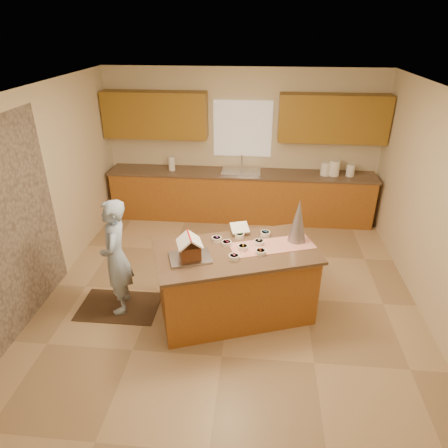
% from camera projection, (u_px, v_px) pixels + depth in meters
% --- Properties ---
extents(floor, '(5.50, 5.50, 0.00)m').
position_uv_depth(floor, '(230.00, 295.00, 5.52)').
color(floor, tan).
rests_on(floor, ground).
extents(ceiling, '(5.50, 5.50, 0.00)m').
position_uv_depth(ceiling, '(231.00, 92.00, 4.29)').
color(ceiling, silver).
rests_on(ceiling, floor).
extents(wall_back, '(5.50, 5.50, 0.00)m').
position_uv_depth(wall_back, '(242.00, 145.00, 7.34)').
color(wall_back, beige).
rests_on(wall_back, floor).
extents(wall_front, '(5.50, 5.50, 0.00)m').
position_uv_depth(wall_front, '(195.00, 390.00, 2.46)').
color(wall_front, beige).
rests_on(wall_front, floor).
extents(wall_left, '(5.50, 5.50, 0.00)m').
position_uv_depth(wall_left, '(37.00, 199.00, 5.11)').
color(wall_left, beige).
rests_on(wall_left, floor).
extents(wall_right, '(5.50, 5.50, 0.00)m').
position_uv_depth(wall_right, '(442.00, 215.00, 4.69)').
color(wall_right, beige).
rests_on(wall_right, floor).
extents(stone_accent, '(0.00, 2.50, 2.50)m').
position_uv_depth(stone_accent, '(4.00, 235.00, 4.45)').
color(stone_accent, gray).
rests_on(stone_accent, wall_left).
extents(window_curtain, '(1.05, 0.03, 1.00)m').
position_uv_depth(window_curtain, '(243.00, 129.00, 7.18)').
color(window_curtain, white).
rests_on(window_curtain, wall_back).
extents(back_counter_base, '(4.80, 0.60, 0.88)m').
position_uv_depth(back_counter_base, '(241.00, 197.00, 7.49)').
color(back_counter_base, '#975E1F').
rests_on(back_counter_base, floor).
extents(back_counter_top, '(4.85, 0.63, 0.04)m').
position_uv_depth(back_counter_top, '(241.00, 173.00, 7.28)').
color(back_counter_top, brown).
rests_on(back_counter_top, back_counter_base).
extents(upper_cabinet_left, '(1.85, 0.35, 0.80)m').
position_uv_depth(upper_cabinet_left, '(155.00, 115.00, 7.06)').
color(upper_cabinet_left, brown).
rests_on(upper_cabinet_left, wall_back).
extents(upper_cabinet_right, '(1.85, 0.35, 0.80)m').
position_uv_depth(upper_cabinet_right, '(333.00, 118.00, 6.80)').
color(upper_cabinet_right, brown).
rests_on(upper_cabinet_right, wall_back).
extents(sink, '(0.70, 0.45, 0.12)m').
position_uv_depth(sink, '(241.00, 174.00, 7.28)').
color(sink, silver).
rests_on(sink, back_counter_top).
extents(faucet, '(0.03, 0.03, 0.28)m').
position_uv_depth(faucet, '(242.00, 162.00, 7.36)').
color(faucet, silver).
rests_on(faucet, back_counter_top).
extents(island_base, '(2.03, 1.47, 0.90)m').
position_uv_depth(island_base, '(235.00, 284.00, 4.99)').
color(island_base, '#975E1F').
rests_on(island_base, floor).
extents(island_top, '(2.14, 1.57, 0.04)m').
position_uv_depth(island_top, '(236.00, 252.00, 4.77)').
color(island_top, brown).
rests_on(island_top, island_base).
extents(table_runner, '(1.08, 0.68, 0.01)m').
position_uv_depth(table_runner, '(272.00, 246.00, 4.86)').
color(table_runner, red).
rests_on(table_runner, island_top).
extents(baking_tray, '(0.56, 0.48, 0.03)m').
position_uv_depth(baking_tray, '(190.00, 258.00, 4.60)').
color(baking_tray, silver).
rests_on(baking_tray, island_top).
extents(cookbook, '(0.27, 0.24, 0.10)m').
position_uv_depth(cookbook, '(240.00, 228.00, 5.09)').
color(cookbook, white).
rests_on(cookbook, island_top).
extents(tinsel_tree, '(0.29, 0.29, 0.56)m').
position_uv_depth(tinsel_tree, '(298.00, 221.00, 4.85)').
color(tinsel_tree, '#B2B2BF').
rests_on(tinsel_tree, island_top).
extents(rug, '(1.03, 0.67, 0.01)m').
position_uv_depth(rug, '(119.00, 306.00, 5.29)').
color(rug, black).
rests_on(rug, floor).
extents(boy, '(0.47, 0.62, 1.52)m').
position_uv_depth(boy, '(116.00, 257.00, 4.94)').
color(boy, '#97B2D6').
rests_on(boy, rug).
extents(canister_a, '(0.17, 0.17, 0.23)m').
position_uv_depth(canister_a, '(325.00, 169.00, 7.09)').
color(canister_a, white).
rests_on(canister_a, back_counter_top).
extents(canister_b, '(0.19, 0.19, 0.28)m').
position_uv_depth(canister_b, '(334.00, 168.00, 7.07)').
color(canister_b, white).
rests_on(canister_b, back_counter_top).
extents(canister_c, '(0.15, 0.15, 0.21)m').
position_uv_depth(canister_c, '(350.00, 170.00, 7.06)').
color(canister_c, white).
rests_on(canister_c, back_counter_top).
extents(paper_towel, '(0.12, 0.12, 0.25)m').
position_uv_depth(paper_towel, '(172.00, 164.00, 7.32)').
color(paper_towel, white).
rests_on(paper_towel, back_counter_top).
extents(gingerbread_house, '(0.36, 0.36, 0.29)m').
position_uv_depth(gingerbread_house, '(190.00, 249.00, 4.54)').
color(gingerbread_house, brown).
rests_on(gingerbread_house, baking_tray).
extents(candy_bowls, '(0.72, 0.73, 0.06)m').
position_uv_depth(candy_bowls, '(243.00, 244.00, 4.85)').
color(candy_bowls, purple).
rests_on(candy_bowls, island_top).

